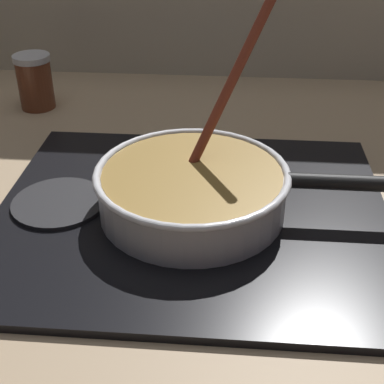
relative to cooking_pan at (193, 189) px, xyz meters
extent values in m
cube|color=#9E8466|center=(-0.02, -0.19, -0.07)|extent=(2.40, 1.60, 0.04)
cube|color=black|center=(0.00, 0.00, -0.04)|extent=(0.56, 0.48, 0.01)
torus|color=#592D0C|center=(0.00, 0.00, -0.03)|extent=(0.19, 0.19, 0.01)
cylinder|color=#262628|center=(-0.20, 0.00, -0.03)|extent=(0.14, 0.14, 0.01)
cylinder|color=silver|center=(0.00, 0.00, -0.01)|extent=(0.26, 0.26, 0.06)
cylinder|color=olive|center=(0.00, 0.00, 0.00)|extent=(0.25, 0.25, 0.06)
torus|color=silver|center=(0.00, 0.00, 0.03)|extent=(0.27, 0.27, 0.01)
cylinder|color=black|center=(0.21, 0.00, 0.02)|extent=(0.16, 0.02, 0.02)
cylinder|color=#EDD88C|center=(-0.09, 0.04, 0.02)|extent=(0.03, 0.03, 0.01)
cylinder|color=#E5CC7A|center=(0.00, -0.01, 0.02)|extent=(0.04, 0.04, 0.01)
cylinder|color=#EDD88C|center=(-0.09, -0.02, 0.02)|extent=(0.03, 0.03, 0.01)
cylinder|color=#EDD88C|center=(-0.02, -0.07, 0.02)|extent=(0.03, 0.03, 0.01)
cylinder|color=maroon|center=(0.04, 0.07, 0.12)|extent=(0.12, 0.09, 0.24)
cube|color=brown|center=(-0.01, 0.03, 0.01)|extent=(0.05, 0.05, 0.01)
cylinder|color=brown|center=(-0.35, 0.38, 0.00)|extent=(0.07, 0.07, 0.10)
cylinder|color=#B2B2B7|center=(-0.35, 0.38, 0.06)|extent=(0.07, 0.07, 0.01)
camera|label=1|loc=(0.05, -0.64, 0.40)|focal=50.78mm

